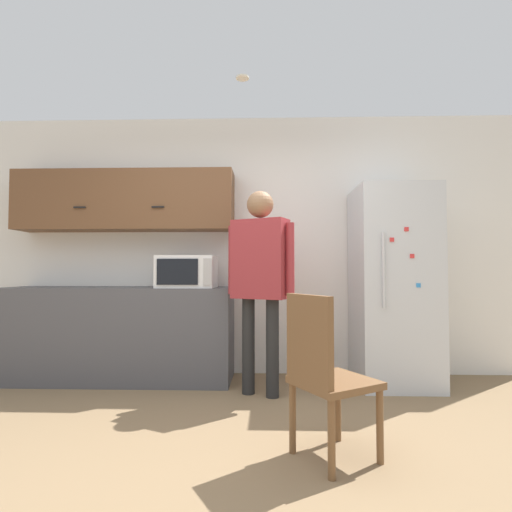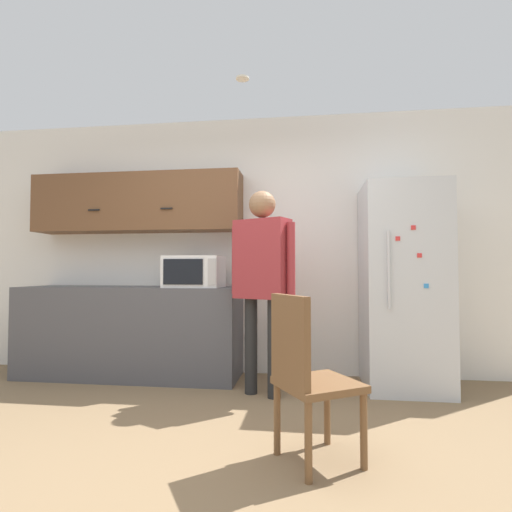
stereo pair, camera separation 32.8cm
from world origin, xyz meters
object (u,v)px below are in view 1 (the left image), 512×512
(microwave, at_px, (187,272))
(refrigerator, at_px, (393,286))
(person, at_px, (260,268))
(chair, at_px, (324,370))

(microwave, relative_size, refrigerator, 0.29)
(person, relative_size, chair, 1.89)
(microwave, bearing_deg, person, -26.86)
(microwave, bearing_deg, refrigerator, 0.32)
(microwave, bearing_deg, chair, -54.64)
(person, bearing_deg, microwave, 177.31)
(microwave, xyz_separation_m, person, (0.71, -0.36, 0.03))
(microwave, height_order, chair, microwave)
(person, distance_m, chair, 1.37)
(refrigerator, distance_m, chair, 1.83)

